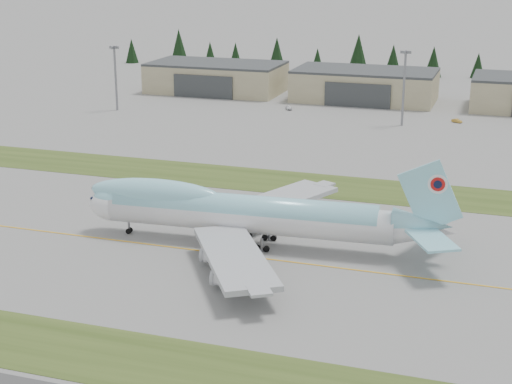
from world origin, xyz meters
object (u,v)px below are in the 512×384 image
(hangar_left, at_px, (216,77))
(hangar_center, at_px, (365,85))
(boeing_747_freighter, at_px, (244,213))
(service_vehicle_b, at_px, (457,123))
(service_vehicle_a, at_px, (289,110))

(hangar_left, relative_size, hangar_center, 1.00)
(boeing_747_freighter, height_order, service_vehicle_b, boeing_747_freighter)
(hangar_center, height_order, service_vehicle_b, hangar_center)
(boeing_747_freighter, xyz_separation_m, hangar_left, (-60.76, 144.32, -0.48))
(service_vehicle_a, bearing_deg, hangar_left, 116.78)
(boeing_747_freighter, height_order, hangar_center, boeing_747_freighter)
(hangar_left, relative_size, service_vehicle_b, 14.11)
(boeing_747_freighter, relative_size, hangar_center, 1.41)
(hangar_left, distance_m, service_vehicle_a, 42.43)
(boeing_747_freighter, distance_m, hangar_left, 156.59)
(hangar_left, height_order, service_vehicle_a, hangar_left)
(hangar_center, bearing_deg, boeing_747_freighter, -87.71)
(service_vehicle_a, height_order, service_vehicle_b, service_vehicle_a)
(boeing_747_freighter, height_order, hangar_left, boeing_747_freighter)
(boeing_747_freighter, relative_size, hangar_left, 1.41)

